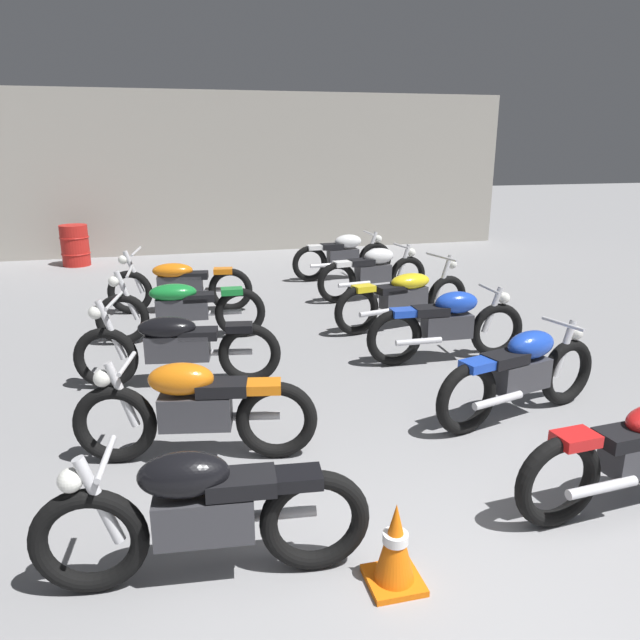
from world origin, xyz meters
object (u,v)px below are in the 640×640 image
motorcycle_right_row_2 (448,324)px  traffic_cone (395,546)px  motorcycle_right_row_5 (343,255)px  oil_drum (75,245)px  motorcycle_left_row_2 (177,346)px  motorcycle_left_row_1 (194,408)px  motorcycle_right_row_4 (374,272)px  motorcycle_right_row_1 (521,372)px  motorcycle_left_row_0 (202,512)px  motorcycle_left_row_3 (181,307)px  motorcycle_left_row_4 (179,284)px  motorcycle_right_row_3 (405,296)px

motorcycle_right_row_2 → traffic_cone: 3.93m
motorcycle_right_row_5 → oil_drum: (-5.08, 2.63, -0.03)m
motorcycle_left_row_2 → oil_drum: size_ratio=2.54×
motorcycle_left_row_1 → motorcycle_right_row_5: (3.06, 6.19, 0.00)m
motorcycle_right_row_2 → motorcycle_right_row_4: size_ratio=1.00×
motorcycle_right_row_2 → motorcycle_right_row_5: same height
traffic_cone → motorcycle_right_row_1: bearing=43.1°
motorcycle_right_row_4 → motorcycle_right_row_5: 1.56m
motorcycle_left_row_0 → motorcycle_left_row_3: bearing=89.9°
traffic_cone → motorcycle_left_row_2: bearing=108.7°
motorcycle_right_row_4 → traffic_cone: size_ratio=3.64×
motorcycle_left_row_1 → oil_drum: motorcycle_left_row_1 is taller
motorcycle_right_row_1 → motorcycle_left_row_4: bearing=123.5°
motorcycle_right_row_2 → traffic_cone: (-1.96, -3.40, -0.20)m
motorcycle_left_row_4 → motorcycle_right_row_2: 4.21m
motorcycle_right_row_2 → oil_drum: motorcycle_right_row_2 is taller
motorcycle_left_row_2 → oil_drum: motorcycle_left_row_2 is taller
motorcycle_left_row_0 → motorcycle_left_row_3: 4.64m
motorcycle_left_row_2 → traffic_cone: motorcycle_left_row_2 is taller
motorcycle_right_row_1 → motorcycle_right_row_3: size_ratio=0.90×
motorcycle_left_row_0 → motorcycle_right_row_2: (3.04, 3.09, 0.00)m
motorcycle_left_row_1 → oil_drum: (-2.02, 8.81, -0.03)m
motorcycle_left_row_1 → motorcycle_left_row_3: bearing=90.3°
motorcycle_left_row_2 → motorcycle_right_row_5: (3.17, 4.55, 0.01)m
motorcycle_left_row_1 → motorcycle_left_row_3: 3.19m
motorcycle_right_row_2 → motorcycle_left_row_4: bearing=135.6°
motorcycle_left_row_2 → motorcycle_left_row_1: bearing=-86.4°
motorcycle_right_row_1 → traffic_cone: size_ratio=3.58×
motorcycle_left_row_4 → motorcycle_right_row_3: size_ratio=1.01×
motorcycle_left_row_1 → motorcycle_right_row_2: size_ratio=0.99×
motorcycle_left_row_1 → oil_drum: bearing=102.9°
motorcycle_left_row_3 → motorcycle_right_row_4: motorcycle_left_row_3 is taller
motorcycle_right_row_5 → oil_drum: bearing=152.6°
motorcycle_right_row_5 → motorcycle_right_row_1: bearing=-90.6°
motorcycle_left_row_0 → motorcycle_left_row_3: size_ratio=0.91×
motorcycle_right_row_2 → motorcycle_right_row_4: 3.00m
motorcycle_right_row_3 → motorcycle_right_row_5: size_ratio=1.09×
motorcycle_left_row_4 → motorcycle_right_row_1: (2.99, -4.52, 0.01)m
motorcycle_left_row_3 → motorcycle_right_row_3: bearing=-3.2°
motorcycle_left_row_2 → motorcycle_left_row_4: same height
motorcycle_right_row_1 → motorcycle_left_row_2: bearing=152.8°
traffic_cone → motorcycle_left_row_1: bearing=120.8°
motorcycle_left_row_3 → motorcycle_left_row_4: size_ratio=1.00×
motorcycle_left_row_1 → motorcycle_right_row_4: (3.12, 4.63, 0.00)m
motorcycle_left_row_4 → motorcycle_right_row_3: (3.02, -1.56, 0.00)m
oil_drum → traffic_cone: (3.07, -10.58, -0.17)m
motorcycle_left_row_3 → traffic_cone: (1.07, -4.95, -0.19)m
motorcycle_right_row_1 → traffic_cone: (-1.94, -1.82, -0.20)m
motorcycle_right_row_2 → motorcycle_left_row_0: bearing=-134.5°
motorcycle_left_row_4 → motorcycle_left_row_3: bearing=-90.7°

